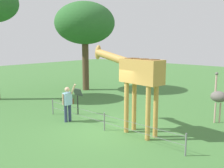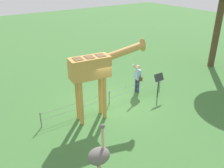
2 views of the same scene
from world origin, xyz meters
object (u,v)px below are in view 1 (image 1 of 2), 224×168
object	(u,v)px
tree_east	(85,24)
info_sign	(78,96)
giraffe	(136,75)
visitor	(68,102)
ostrich	(218,97)

from	to	relation	value
tree_east	info_sign	size ratio (longest dim) A/B	4.82
giraffe	visitor	distance (m)	3.49
visitor	tree_east	size ratio (longest dim) A/B	0.28
giraffe	ostrich	world-z (taller)	giraffe
giraffe	visitor	size ratio (longest dim) A/B	2.08
visitor	tree_east	distance (m)	8.52
visitor	ostrich	xyz separation A→B (m)	(-5.07, -4.28, 0.27)
tree_east	ostrich	bearing A→B (deg)	172.04
giraffe	visitor	bearing A→B (deg)	15.76
tree_east	info_sign	world-z (taller)	tree_east
info_sign	ostrich	bearing A→B (deg)	-150.01
visitor	tree_east	world-z (taller)	tree_east
giraffe	info_sign	size ratio (longest dim) A/B	2.77
visitor	ostrich	world-z (taller)	ostrich
ostrich	tree_east	size ratio (longest dim) A/B	0.35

